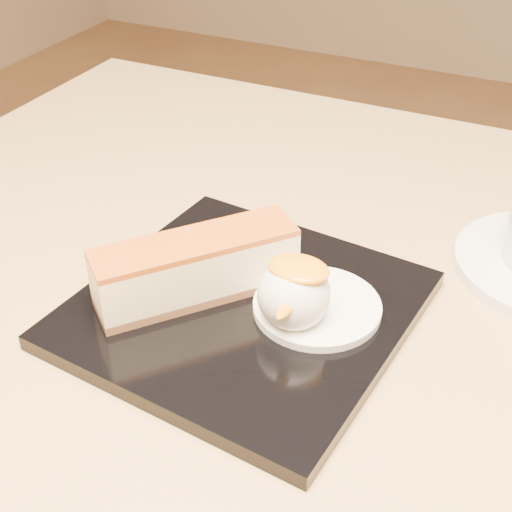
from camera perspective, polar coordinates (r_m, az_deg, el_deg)
The scene contains 7 objects.
table at distance 0.63m, azimuth -0.66°, elevation -15.44°, with size 0.80×0.80×0.72m.
dessert_plate at distance 0.51m, azimuth -0.97°, elevation -4.27°, with size 0.22×0.22×0.01m, color black.
cheesecake at distance 0.50m, azimuth -4.82°, elevation -0.91°, with size 0.12×0.14×0.05m.
cream_smear at distance 0.50m, azimuth 4.91°, elevation -4.06°, with size 0.09×0.09×0.01m, color white.
ice_cream_scoop at distance 0.48m, azimuth 3.03°, elevation -3.06°, with size 0.05×0.05×0.05m, color white.
mango_sauce at distance 0.47m, azimuth 3.43°, elevation -1.01°, with size 0.04×0.03×0.01m, color orange.
mint_sprig at distance 0.53m, azimuth 2.97°, elevation -1.32°, with size 0.03×0.02×0.00m.
Camera 1 is at (0.18, -0.36, 1.05)m, focal length 50.00 mm.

